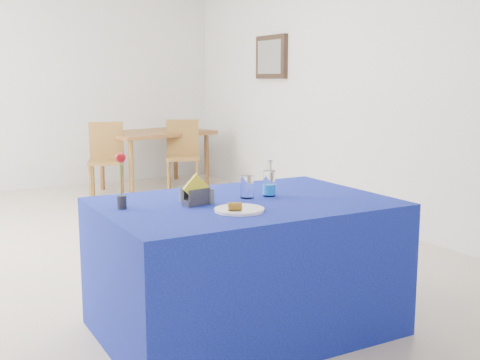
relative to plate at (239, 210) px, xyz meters
name	(u,v)px	position (x,y,z in m)	size (l,w,h in m)	color
floor	(120,254)	(0.00, 2.04, -0.77)	(7.00, 7.00, 0.00)	#C0B2A0
room_shell	(113,39)	(0.00, 2.04, 0.98)	(7.00, 7.00, 7.00)	silver
picture_frame	(271,57)	(2.47, 3.64, 0.93)	(0.06, 0.64, 0.52)	black
picture_art	(270,57)	(2.44, 3.64, 0.93)	(0.02, 0.52, 0.40)	#998C66
plate	(239,210)	(0.00, 0.00, 0.00)	(0.26, 0.26, 0.01)	white
drinking_glass	(247,187)	(0.21, 0.28, 0.06)	(0.08, 0.08, 0.13)	white
salt_shaker	(182,194)	(-0.16, 0.37, 0.04)	(0.03, 0.03, 0.09)	gray
pepper_shaker	(211,196)	(-0.04, 0.24, 0.04)	(0.03, 0.03, 0.09)	#5D5C61
blue_table	(245,266)	(0.16, 0.22, -0.39)	(1.60, 1.10, 0.76)	navy
water_bottle	(269,184)	(0.35, 0.27, 0.06)	(0.08, 0.08, 0.21)	white
napkin_holder	(197,196)	(-0.12, 0.25, 0.04)	(0.16, 0.09, 0.17)	#39393E
rose_vase	(121,181)	(-0.51, 0.36, 0.14)	(0.05, 0.05, 0.30)	#25252A
oak_table	(155,137)	(1.40, 4.82, -0.09)	(1.60, 1.23, 0.76)	brown
chair_bg_left	(106,155)	(0.62, 4.43, -0.23)	(0.53, 0.53, 0.92)	olive
chair_bg_right	(183,151)	(1.58, 4.33, -0.23)	(0.55, 0.55, 0.93)	olive
banana_pieces	(235,206)	(-0.04, -0.03, 0.03)	(0.08, 0.07, 0.04)	gold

